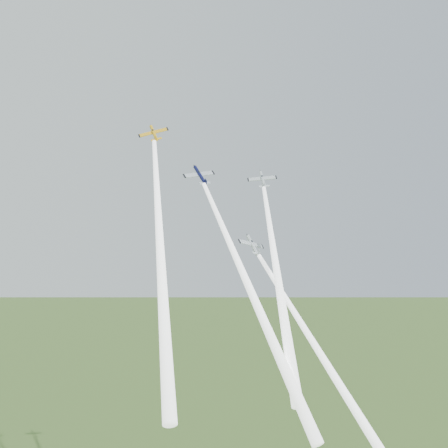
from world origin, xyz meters
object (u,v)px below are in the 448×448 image
plane_navy (200,175)px  plane_silver_low (252,245)px  plane_yellow (154,133)px  plane_silver_right (263,179)px

plane_navy → plane_silver_low: 21.69m
plane_yellow → plane_silver_low: plane_yellow is taller
plane_navy → plane_silver_right: (16.28, -1.70, -0.29)m
plane_silver_low → plane_yellow: bearing=143.4°
plane_yellow → plane_silver_low: 34.20m
plane_silver_right → plane_silver_low: bearing=-109.9°
plane_yellow → plane_silver_low: size_ratio=0.93×
plane_yellow → plane_silver_low: bearing=-7.3°
plane_silver_right → plane_silver_low: 20.37m
plane_silver_right → plane_silver_low: size_ratio=0.99×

